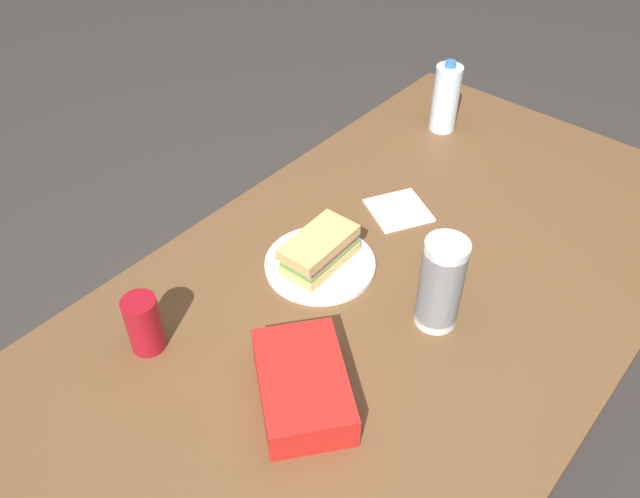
{
  "coord_description": "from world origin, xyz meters",
  "views": [
    {
      "loc": [
        0.85,
        0.51,
        1.72
      ],
      "look_at": [
        0.08,
        -0.15,
        0.79
      ],
      "focal_mm": 36.46,
      "sensor_mm": 36.0,
      "label": 1
    }
  ],
  "objects_px": {
    "plastic_cup_stack": "(441,284)",
    "chip_bag": "(303,385)",
    "dining_table": "(394,307)",
    "sandwich": "(320,249)",
    "paper_plate": "(320,264)",
    "water_bottle_tall": "(446,98)",
    "soda_can_red": "(144,324)"
  },
  "relations": [
    {
      "from": "sandwich",
      "to": "plastic_cup_stack",
      "type": "xyz_separation_m",
      "value": [
        -0.04,
        0.27,
        0.05
      ]
    },
    {
      "from": "paper_plate",
      "to": "chip_bag",
      "type": "xyz_separation_m",
      "value": [
        0.28,
        0.2,
        0.03
      ]
    },
    {
      "from": "paper_plate",
      "to": "plastic_cup_stack",
      "type": "distance_m",
      "value": 0.29
    },
    {
      "from": "plastic_cup_stack",
      "to": "chip_bag",
      "type": "bearing_deg",
      "value": -14.11
    },
    {
      "from": "sandwich",
      "to": "soda_can_red",
      "type": "relative_size",
      "value": 1.51
    },
    {
      "from": "soda_can_red",
      "to": "paper_plate",
      "type": "bearing_deg",
      "value": 164.2
    },
    {
      "from": "water_bottle_tall",
      "to": "chip_bag",
      "type": "bearing_deg",
      "value": 18.05
    },
    {
      "from": "dining_table",
      "to": "paper_plate",
      "type": "bearing_deg",
      "value": -63.13
    },
    {
      "from": "paper_plate",
      "to": "dining_table",
      "type": "bearing_deg",
      "value": 116.87
    },
    {
      "from": "plastic_cup_stack",
      "to": "sandwich",
      "type": "bearing_deg",
      "value": -82.55
    },
    {
      "from": "chip_bag",
      "to": "soda_can_red",
      "type": "bearing_deg",
      "value": -123.21
    },
    {
      "from": "soda_can_red",
      "to": "plastic_cup_stack",
      "type": "bearing_deg",
      "value": 137.14
    },
    {
      "from": "paper_plate",
      "to": "water_bottle_tall",
      "type": "distance_m",
      "value": 0.66
    },
    {
      "from": "dining_table",
      "to": "soda_can_red",
      "type": "height_order",
      "value": "soda_can_red"
    },
    {
      "from": "soda_can_red",
      "to": "sandwich",
      "type": "bearing_deg",
      "value": 163.77
    },
    {
      "from": "paper_plate",
      "to": "plastic_cup_stack",
      "type": "bearing_deg",
      "value": 96.63
    },
    {
      "from": "dining_table",
      "to": "sandwich",
      "type": "height_order",
      "value": "sandwich"
    },
    {
      "from": "sandwich",
      "to": "dining_table",
      "type": "bearing_deg",
      "value": 118.29
    },
    {
      "from": "soda_can_red",
      "to": "chip_bag",
      "type": "distance_m",
      "value": 0.32
    },
    {
      "from": "water_bottle_tall",
      "to": "plastic_cup_stack",
      "type": "height_order",
      "value": "plastic_cup_stack"
    },
    {
      "from": "soda_can_red",
      "to": "water_bottle_tall",
      "type": "distance_m",
      "value": 1.02
    },
    {
      "from": "soda_can_red",
      "to": "chip_bag",
      "type": "bearing_deg",
      "value": 108.67
    },
    {
      "from": "chip_bag",
      "to": "water_bottle_tall",
      "type": "xyz_separation_m",
      "value": [
        -0.92,
        -0.3,
        0.06
      ]
    },
    {
      "from": "water_bottle_tall",
      "to": "dining_table",
      "type": "bearing_deg",
      "value": 24.13
    },
    {
      "from": "dining_table",
      "to": "sandwich",
      "type": "bearing_deg",
      "value": -61.71
    },
    {
      "from": "dining_table",
      "to": "plastic_cup_stack",
      "type": "xyz_separation_m",
      "value": [
        0.04,
        0.12,
        0.19
      ]
    },
    {
      "from": "paper_plate",
      "to": "water_bottle_tall",
      "type": "relative_size",
      "value": 1.19
    },
    {
      "from": "paper_plate",
      "to": "water_bottle_tall",
      "type": "xyz_separation_m",
      "value": [
        -0.64,
        -0.1,
        0.09
      ]
    },
    {
      "from": "plastic_cup_stack",
      "to": "paper_plate",
      "type": "bearing_deg",
      "value": -83.37
    },
    {
      "from": "sandwich",
      "to": "water_bottle_tall",
      "type": "xyz_separation_m",
      "value": [
        -0.65,
        -0.11,
        0.04
      ]
    },
    {
      "from": "dining_table",
      "to": "water_bottle_tall",
      "type": "height_order",
      "value": "water_bottle_tall"
    },
    {
      "from": "paper_plate",
      "to": "soda_can_red",
      "type": "bearing_deg",
      "value": -15.8
    }
  ]
}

